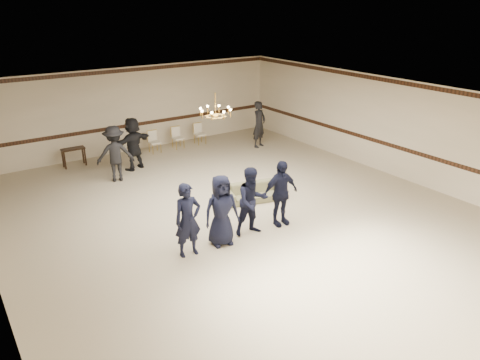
# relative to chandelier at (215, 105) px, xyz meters

# --- Properties ---
(room) EXTENTS (12.01, 14.01, 3.21)m
(room) POSITION_rel_chandelier_xyz_m (0.00, -1.00, -1.28)
(room) COLOR #B7A78D
(room) RESTS_ON ground
(chair_rail) EXTENTS (12.00, 0.02, 0.14)m
(chair_rail) POSITION_rel_chandelier_xyz_m (0.00, 5.99, -1.88)
(chair_rail) COLOR #381D10
(chair_rail) RESTS_ON wall_back
(crown_molding) EXTENTS (12.00, 0.02, 0.14)m
(crown_molding) POSITION_rel_chandelier_xyz_m (0.00, 5.99, 0.21)
(crown_molding) COLOR #381D10
(crown_molding) RESTS_ON wall_back
(chandelier) EXTENTS (0.94, 0.94, 0.89)m
(chandelier) POSITION_rel_chandelier_xyz_m (0.00, 0.00, 0.00)
(chandelier) COLOR gold
(chandelier) RESTS_ON ceiling
(boy_a) EXTENTS (0.67, 0.46, 1.76)m
(boy_a) POSITION_rel_chandelier_xyz_m (-2.11, -2.16, -1.99)
(boy_a) COLOR black
(boy_a) RESTS_ON floor
(boy_b) EXTENTS (0.95, 0.70, 1.76)m
(boy_b) POSITION_rel_chandelier_xyz_m (-1.21, -2.16, -1.99)
(boy_b) COLOR black
(boy_b) RESTS_ON floor
(boy_c) EXTENTS (0.95, 0.79, 1.76)m
(boy_c) POSITION_rel_chandelier_xyz_m (-0.31, -2.16, -1.99)
(boy_c) COLOR black
(boy_c) RESTS_ON floor
(boy_d) EXTENTS (1.06, 0.51, 1.76)m
(boy_d) POSITION_rel_chandelier_xyz_m (0.59, -2.16, -1.99)
(boy_d) COLOR black
(boy_d) RESTS_ON floor
(settee) EXTENTS (1.85, 1.10, 0.51)m
(settee) POSITION_rel_chandelier_xyz_m (0.93, -0.55, -2.62)
(settee) COLOR #6C6C48
(settee) RESTS_ON floor
(adult_left) EXTENTS (1.33, 0.98, 1.83)m
(adult_left) POSITION_rel_chandelier_xyz_m (-1.82, 3.25, -1.96)
(adult_left) COLOR black
(adult_left) RESTS_ON floor
(adult_mid) EXTENTS (1.78, 1.06, 1.83)m
(adult_mid) POSITION_rel_chandelier_xyz_m (-0.92, 3.95, -1.96)
(adult_mid) COLOR black
(adult_mid) RESTS_ON floor
(adult_right) EXTENTS (0.78, 0.65, 1.83)m
(adult_right) POSITION_rel_chandelier_xyz_m (4.18, 3.55, -1.96)
(adult_right) COLOR black
(adult_right) RESTS_ON floor
(banquet_chair_left) EXTENTS (0.41, 0.41, 0.84)m
(banquet_chair_left) POSITION_rel_chandelier_xyz_m (0.41, 5.21, -2.46)
(banquet_chair_left) COLOR beige
(banquet_chair_left) RESTS_ON floor
(banquet_chair_mid) EXTENTS (0.41, 0.41, 0.84)m
(banquet_chair_mid) POSITION_rel_chandelier_xyz_m (1.41, 5.21, -2.46)
(banquet_chair_mid) COLOR beige
(banquet_chair_mid) RESTS_ON floor
(banquet_chair_right) EXTENTS (0.42, 0.42, 0.84)m
(banquet_chair_right) POSITION_rel_chandelier_xyz_m (2.41, 5.21, -2.46)
(banquet_chair_right) COLOR beige
(banquet_chair_right) RESTS_ON floor
(console_table) EXTENTS (0.80, 0.35, 0.67)m
(console_table) POSITION_rel_chandelier_xyz_m (-2.59, 5.41, -2.54)
(console_table) COLOR black
(console_table) RESTS_ON floor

